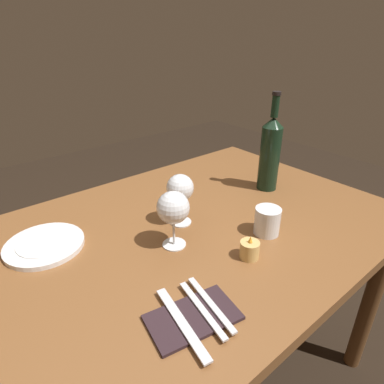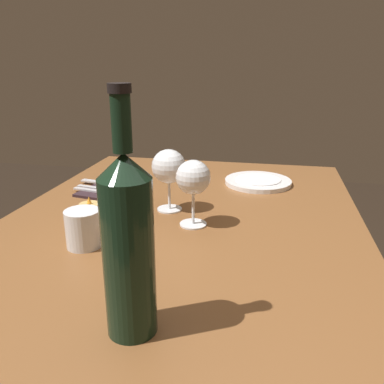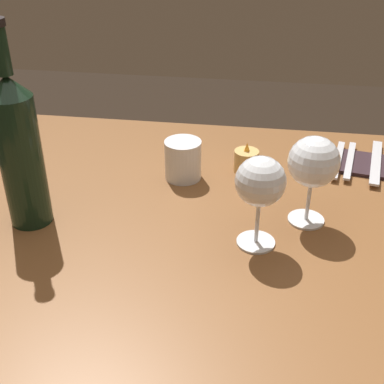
{
  "view_description": "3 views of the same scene",
  "coord_description": "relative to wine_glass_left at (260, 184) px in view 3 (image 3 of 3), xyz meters",
  "views": [
    {
      "loc": [
        0.55,
        0.66,
        1.28
      ],
      "look_at": [
        -0.03,
        -0.03,
        0.83
      ],
      "focal_mm": 30.57,
      "sensor_mm": 36.0,
      "label": 1
    },
    {
      "loc": [
        -0.87,
        -0.21,
        1.13
      ],
      "look_at": [
        -0.06,
        -0.05,
        0.85
      ],
      "focal_mm": 37.23,
      "sensor_mm": 36.0,
      "label": 2
    },
    {
      "loc": [
        0.01,
        -0.76,
        1.27
      ],
      "look_at": [
        -0.1,
        -0.03,
        0.83
      ],
      "focal_mm": 48.28,
      "sensor_mm": 36.0,
      "label": 3
    }
  ],
  "objects": [
    {
      "name": "votive_candle",
      "position": [
        -0.03,
        0.25,
        -0.09
      ],
      "size": [
        0.05,
        0.05,
        0.07
      ],
      "color": "#DBB266",
      "rests_on": "dining_table"
    },
    {
      "name": "dining_table",
      "position": [
        -0.01,
        0.04,
        -0.21
      ],
      "size": [
        1.3,
        0.9,
        0.74
      ],
      "color": "brown",
      "rests_on": "ground"
    },
    {
      "name": "water_tumbler",
      "position": [
        -0.16,
        0.21,
        -0.08
      ],
      "size": [
        0.08,
        0.08,
        0.08
      ],
      "color": "white",
      "rests_on": "dining_table"
    },
    {
      "name": "wine_glass_left",
      "position": [
        0.0,
        0.0,
        0.0
      ],
      "size": [
        0.08,
        0.08,
        0.16
      ],
      "color": "white",
      "rests_on": "dining_table"
    },
    {
      "name": "wine_bottle",
      "position": [
        -0.41,
        0.01,
        0.03
      ],
      "size": [
        0.07,
        0.07,
        0.36
      ],
      "color": "black",
      "rests_on": "dining_table"
    },
    {
      "name": "fork_inner",
      "position": [
        0.19,
        0.32,
        -0.11
      ],
      "size": [
        0.05,
        0.18,
        0.0
      ],
      "color": "silver",
      "rests_on": "folded_napkin"
    },
    {
      "name": "folded_napkin",
      "position": [
        0.21,
        0.32,
        -0.11
      ],
      "size": [
        0.21,
        0.14,
        0.01
      ],
      "color": "#2D1E23",
      "rests_on": "dining_table"
    },
    {
      "name": "wine_glass_right",
      "position": [
        0.09,
        0.08,
        0.0
      ],
      "size": [
        0.09,
        0.09,
        0.17
      ],
      "color": "white",
      "rests_on": "dining_table"
    },
    {
      "name": "table_knife",
      "position": [
        0.24,
        0.32,
        -0.11
      ],
      "size": [
        0.06,
        0.21,
        0.0
      ],
      "color": "silver",
      "rests_on": "folded_napkin"
    },
    {
      "name": "fork_outer",
      "position": [
        0.16,
        0.32,
        -0.11
      ],
      "size": [
        0.05,
        0.18,
        0.0
      ],
      "color": "silver",
      "rests_on": "folded_napkin"
    }
  ]
}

